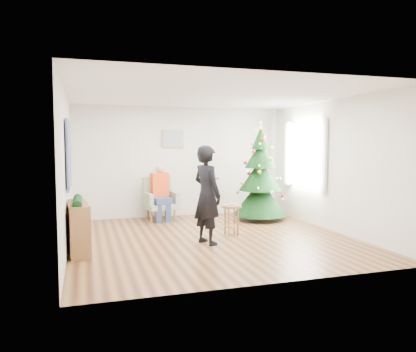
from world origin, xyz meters
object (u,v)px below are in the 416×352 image
object	(u,v)px
armchair	(160,205)
standing_man	(207,195)
console	(78,228)
christmas_tree	(260,177)
stool	(231,220)

from	to	relation	value
armchair	standing_man	xyz separation A→B (m)	(0.38, -2.40, 0.50)
console	christmas_tree	bearing A→B (deg)	18.69
stool	console	world-z (taller)	console
stool	console	xyz separation A→B (m)	(-2.76, -0.44, 0.11)
christmas_tree	console	world-z (taller)	christmas_tree
stool	standing_man	size ratio (longest dim) A/B	0.34
christmas_tree	standing_man	world-z (taller)	christmas_tree
christmas_tree	standing_man	size ratio (longest dim) A/B	1.28
stool	console	size ratio (longest dim) A/B	0.57
christmas_tree	standing_man	xyz separation A→B (m)	(-1.80, -1.78, -0.13)
standing_man	console	bearing A→B (deg)	66.74
stool	christmas_tree	bearing A→B (deg)	47.74
stool	standing_man	xyz separation A→B (m)	(-0.63, -0.49, 0.56)
armchair	console	xyz separation A→B (m)	(-1.74, -2.34, 0.05)
armchair	stool	bearing A→B (deg)	-71.58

